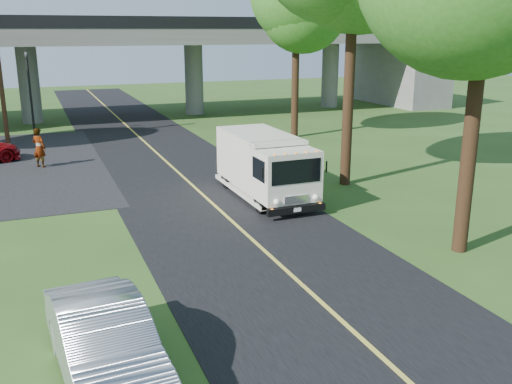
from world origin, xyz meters
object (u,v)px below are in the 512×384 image
silver_sedan (105,344)px  pedestrian (39,148)px  traffic_signal (29,85)px  step_van (265,164)px

silver_sedan → pedestrian: (-0.64, 19.02, 0.20)m
traffic_signal → pedestrian: traffic_signal is taller
silver_sedan → pedestrian: pedestrian is taller
step_van → silver_sedan: size_ratio=1.29×
traffic_signal → step_van: bearing=-65.0°
silver_sedan → traffic_signal: bearing=86.2°
step_van → pedestrian: bearing=132.3°
step_van → silver_sedan: (-7.46, -10.26, -0.60)m
step_van → traffic_signal: bearing=114.5°
traffic_signal → pedestrian: (0.10, -8.84, -2.24)m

